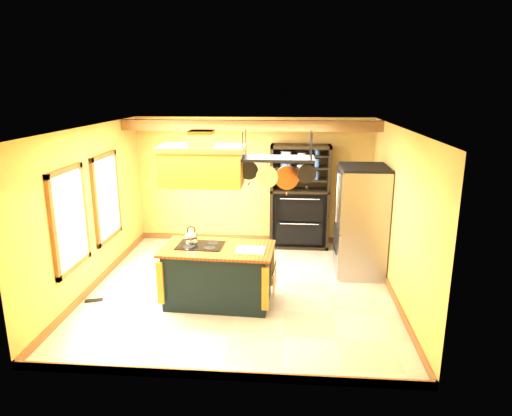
# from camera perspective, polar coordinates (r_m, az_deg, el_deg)

# --- Properties ---
(floor) EXTENTS (5.00, 5.00, 0.00)m
(floor) POSITION_cam_1_polar(r_m,az_deg,el_deg) (7.84, -1.86, -10.04)
(floor) COLOR beige
(floor) RESTS_ON ground
(ceiling) EXTENTS (5.00, 5.00, 0.00)m
(ceiling) POSITION_cam_1_polar(r_m,az_deg,el_deg) (7.13, -2.04, 10.02)
(ceiling) COLOR white
(ceiling) RESTS_ON wall_back
(wall_back) EXTENTS (5.00, 0.02, 2.70)m
(wall_back) POSITION_cam_1_polar(r_m,az_deg,el_deg) (9.79, -0.31, 3.40)
(wall_back) COLOR tan
(wall_back) RESTS_ON floor
(wall_front) EXTENTS (5.00, 0.02, 2.70)m
(wall_front) POSITION_cam_1_polar(r_m,az_deg,el_deg) (5.03, -5.15, -8.08)
(wall_front) COLOR tan
(wall_front) RESTS_ON floor
(wall_left) EXTENTS (0.02, 5.00, 2.70)m
(wall_left) POSITION_cam_1_polar(r_m,az_deg,el_deg) (8.04, -19.94, -0.09)
(wall_left) COLOR tan
(wall_left) RESTS_ON floor
(wall_right) EXTENTS (0.02, 5.00, 2.70)m
(wall_right) POSITION_cam_1_polar(r_m,az_deg,el_deg) (7.52, 17.34, -0.87)
(wall_right) COLOR tan
(wall_right) RESTS_ON floor
(ceiling_beam) EXTENTS (5.00, 0.15, 0.20)m
(ceiling_beam) POSITION_cam_1_polar(r_m,az_deg,el_deg) (8.83, -0.77, 10.26)
(ceiling_beam) COLOR olive
(ceiling_beam) RESTS_ON ceiling
(window_near) EXTENTS (0.06, 1.06, 1.56)m
(window_near) POSITION_cam_1_polar(r_m,az_deg,el_deg) (7.32, -22.25, -1.34)
(window_near) COLOR olive
(window_near) RESTS_ON wall_left
(window_far) EXTENTS (0.06, 1.06, 1.56)m
(window_far) POSITION_cam_1_polar(r_m,az_deg,el_deg) (8.55, -18.14, 1.27)
(window_far) COLOR olive
(window_far) RESTS_ON wall_left
(kitchen_island) EXTENTS (1.75, 1.03, 1.11)m
(kitchen_island) POSITION_cam_1_polar(r_m,az_deg,el_deg) (7.22, -4.74, -8.31)
(kitchen_island) COLOR black
(kitchen_island) RESTS_ON floor
(range_hood) EXTENTS (1.26, 0.71, 0.80)m
(range_hood) POSITION_cam_1_polar(r_m,az_deg,el_deg) (6.76, -6.73, 5.57)
(range_hood) COLOR gold
(range_hood) RESTS_ON ceiling
(pot_rack) EXTENTS (1.13, 0.53, 0.87)m
(pot_rack) POSITION_cam_1_polar(r_m,az_deg,el_deg) (6.64, 2.72, 5.42)
(pot_rack) COLOR black
(pot_rack) RESTS_ON ceiling
(refrigerator) EXTENTS (0.84, 0.99, 1.93)m
(refrigerator) POSITION_cam_1_polar(r_m,az_deg,el_deg) (8.39, 12.93, -1.84)
(refrigerator) COLOR #94969C
(refrigerator) RESTS_ON floor
(hutch) EXTENTS (1.22, 0.56, 2.17)m
(hutch) POSITION_cam_1_polar(r_m,az_deg,el_deg) (9.65, 5.45, 0.09)
(hutch) COLOR black
(hutch) RESTS_ON floor
(floor_register) EXTENTS (0.30, 0.20, 0.01)m
(floor_register) POSITION_cam_1_polar(r_m,az_deg,el_deg) (7.87, -19.60, -10.83)
(floor_register) COLOR black
(floor_register) RESTS_ON floor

